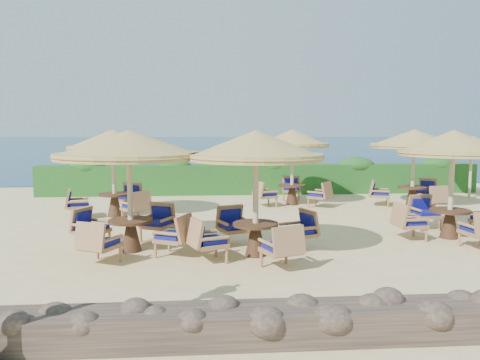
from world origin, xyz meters
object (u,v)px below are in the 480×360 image
at_px(cafe_set_5, 414,150).
at_px(cafe_set_0, 129,165).
at_px(cafe_set_3, 113,155).
at_px(cafe_set_1, 256,170).
at_px(cafe_set_2, 452,166).
at_px(extra_parasol, 472,142).
at_px(cafe_set_4, 292,152).

bearing_deg(cafe_set_5, cafe_set_0, -149.28).
xyz_separation_m(cafe_set_3, cafe_set_5, (9.84, 0.98, 0.05)).
distance_m(cafe_set_1, cafe_set_3, 6.11).
xyz_separation_m(cafe_set_2, cafe_set_5, (1.07, 4.47, 0.17)).
bearing_deg(extra_parasol, cafe_set_5, -150.96).
bearing_deg(cafe_set_0, cafe_set_4, 51.98).
height_order(extra_parasol, cafe_set_1, cafe_set_1).
bearing_deg(cafe_set_4, cafe_set_1, -106.93).
bearing_deg(cafe_set_5, cafe_set_1, -136.33).
distance_m(extra_parasol, cafe_set_0, 13.58).
relative_size(extra_parasol, cafe_set_5, 0.82).
relative_size(cafe_set_0, cafe_set_5, 1.09).
bearing_deg(cafe_set_1, extra_parasol, 39.37).
relative_size(extra_parasol, cafe_set_2, 0.84).
height_order(cafe_set_1, cafe_set_3, same).
height_order(cafe_set_2, cafe_set_5, same).
relative_size(cafe_set_0, cafe_set_1, 1.11).
distance_m(cafe_set_2, cafe_set_3, 9.44).
bearing_deg(extra_parasol, cafe_set_1, -140.63).
height_order(cafe_set_1, cafe_set_4, same).
bearing_deg(cafe_set_1, cafe_set_3, 128.89).
relative_size(cafe_set_1, cafe_set_2, 1.00).
height_order(cafe_set_0, cafe_set_5, same).
bearing_deg(cafe_set_0, cafe_set_2, 5.19).
bearing_deg(cafe_set_0, cafe_set_1, -11.92).
distance_m(cafe_set_4, cafe_set_5, 4.09).
bearing_deg(extra_parasol, cafe_set_3, -168.32).
relative_size(cafe_set_1, cafe_set_4, 1.04).
relative_size(cafe_set_1, cafe_set_3, 1.03).
xyz_separation_m(cafe_set_2, cafe_set_3, (-8.77, 3.50, 0.11)).
height_order(cafe_set_3, cafe_set_5, same).
height_order(cafe_set_2, cafe_set_4, same).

